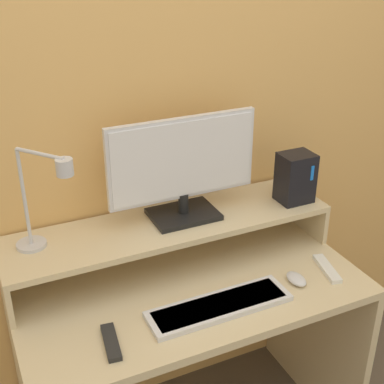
{
  "coord_description": "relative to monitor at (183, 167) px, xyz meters",
  "views": [
    {
      "loc": [
        -0.62,
        -1.04,
        1.84
      ],
      "look_at": [
        0.02,
        0.34,
        1.09
      ],
      "focal_mm": 50.0,
      "sensor_mm": 36.0,
      "label": 1
    }
  ],
  "objects": [
    {
      "name": "monitor_shelf",
      "position": [
        -0.06,
        -0.02,
        -0.22
      ],
      "size": [
        1.17,
        0.3,
        0.16
      ],
      "color": "beige",
      "rests_on": "desk"
    },
    {
      "name": "remote_control",
      "position": [
        -0.39,
        -0.35,
        -0.34
      ],
      "size": [
        0.06,
        0.16,
        0.02
      ],
      "color": "black",
      "rests_on": "desk"
    },
    {
      "name": "router_dock",
      "position": [
        0.43,
        -0.06,
        -0.1
      ],
      "size": [
        0.12,
        0.1,
        0.19
      ],
      "color": "black",
      "rests_on": "monitor_shelf"
    },
    {
      "name": "keyboard",
      "position": [
        -0.03,
        -0.34,
        -0.34
      ],
      "size": [
        0.47,
        0.13,
        0.02
      ],
      "color": "silver",
      "rests_on": "desk"
    },
    {
      "name": "monitor",
      "position": [
        0.0,
        0.0,
        0.0
      ],
      "size": [
        0.54,
        0.17,
        0.37
      ],
      "color": "black",
      "rests_on": "monitor_shelf"
    },
    {
      "name": "desk_lamp",
      "position": [
        -0.48,
        -0.04,
        -0.01
      ],
      "size": [
        0.18,
        0.21,
        0.34
      ],
      "color": "silver",
      "rests_on": "monitor_shelf"
    },
    {
      "name": "desk",
      "position": [
        -0.06,
        -0.18,
        -0.58
      ],
      "size": [
        1.17,
        0.62,
        0.75
      ],
      "color": "beige",
      "rests_on": "ground_plane"
    },
    {
      "name": "remote_secondary",
      "position": [
        0.42,
        -0.31,
        -0.34
      ],
      "size": [
        0.08,
        0.17,
        0.02
      ],
      "color": "white",
      "rests_on": "desk"
    },
    {
      "name": "mouse",
      "position": [
        0.28,
        -0.32,
        -0.34
      ],
      "size": [
        0.05,
        0.09,
        0.03
      ],
      "color": "silver",
      "rests_on": "desk"
    },
    {
      "name": "wall_back",
      "position": [
        -0.06,
        0.17,
        0.14
      ],
      "size": [
        6.0,
        0.05,
        2.5
      ],
      "color": "#E5AD60",
      "rests_on": "ground_plane"
    }
  ]
}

